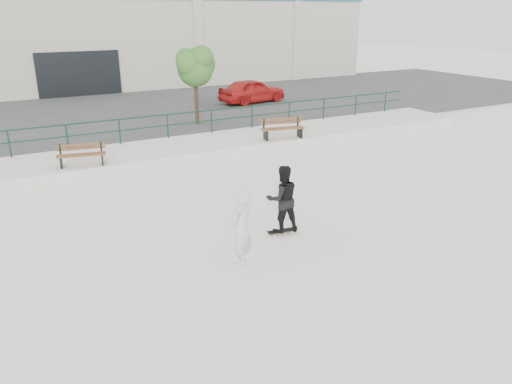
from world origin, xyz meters
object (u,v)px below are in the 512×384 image
bench_left (81,155)px  bench_right (282,129)px  standing_skater (282,199)px  seated_skater (241,228)px  tree (196,65)px  skateboard (282,231)px  red_car (252,91)px

bench_left → bench_right: bearing=11.5°
standing_skater → seated_skater: bearing=42.0°
bench_right → seated_skater: bearing=-115.1°
tree → seated_skater: tree is taller
skateboard → standing_skater: 0.92m
tree → seated_skater: 13.45m
bench_left → tree: size_ratio=0.47×
bench_left → red_car: (11.11, 8.09, 0.32)m
bench_right → tree: tree is taller
tree → seated_skater: bearing=-108.5°
bench_right → seated_skater: size_ratio=1.03×
red_car → skateboard: (-7.46, -15.32, -1.11)m
bench_left → red_car: red_car is taller
standing_skater → seated_skater: 1.97m
bench_right → tree: 5.36m
tree → standing_skater: 12.06m
standing_skater → seated_skater: (-1.71, -0.98, -0.08)m
skateboard → seated_skater: bearing=-142.9°
skateboard → seated_skater: seated_skater is taller
skateboard → standing_skater: (0.00, 0.00, 0.92)m
bench_left → seated_skater: (1.94, -8.21, 0.04)m
bench_right → seated_skater: seated_skater is taller
bench_right → tree: bearing=125.9°
skateboard → seated_skater: (-1.71, -0.98, 0.84)m
red_car → bench_right: bearing=150.5°
bench_left → skateboard: (3.65, -7.23, -0.80)m
skateboard → red_car: bearing=71.4°
skateboard → bench_left: bearing=124.2°
tree → red_car: tree is taller
skateboard → bench_right: bearing=65.5°
bench_right → skateboard: 8.47m
standing_skater → seated_skater: standing_skater is taller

